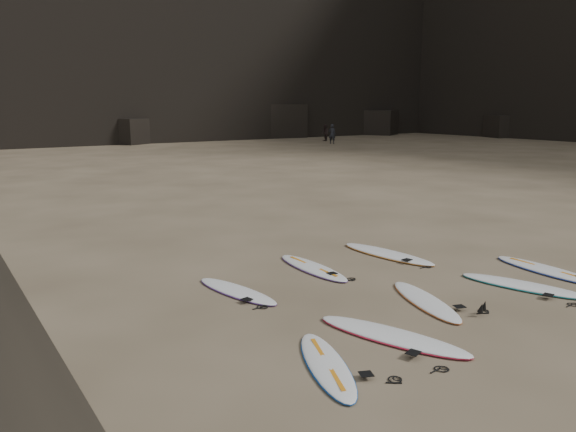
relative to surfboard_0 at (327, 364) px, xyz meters
name	(u,v)px	position (x,y,z in m)	size (l,w,h in m)	color
ground	(451,295)	(3.89, 1.09, -0.04)	(240.00, 240.00, 0.00)	#897559
surfboard_0	(327,364)	(0.00, 0.00, 0.00)	(0.54, 2.24, 0.08)	white
surfboard_1	(392,335)	(1.49, 0.22, 0.01)	(0.64, 2.66, 0.10)	white
surfboard_2	(425,300)	(3.16, 1.07, 0.00)	(0.57, 2.36, 0.09)	white
surfboard_3	(523,285)	(5.51, 0.60, 0.01)	(0.62, 2.56, 0.09)	white
surfboard_4	(547,270)	(6.93, 0.95, 0.01)	(0.64, 2.66, 0.10)	white
surfboard_5	(237,291)	(0.45, 3.55, 0.00)	(0.54, 2.26, 0.08)	white
surfboard_6	(313,267)	(2.66, 4.02, 0.00)	(0.59, 2.48, 0.09)	white
surfboard_7	(387,254)	(4.90, 3.95, 0.01)	(0.66, 2.75, 0.10)	white
person_a	(332,134)	(27.71, 35.58, 0.87)	(0.66, 0.44, 1.82)	black
person_b	(325,133)	(29.44, 38.95, 0.78)	(0.80, 0.62, 1.64)	black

